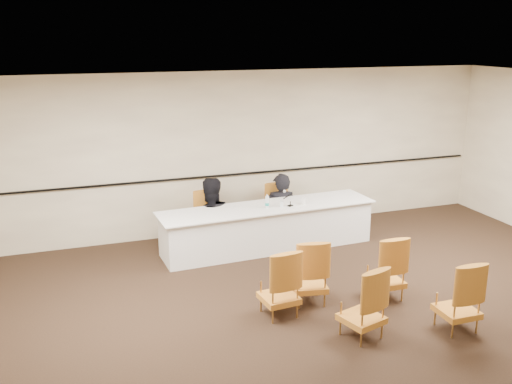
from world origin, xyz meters
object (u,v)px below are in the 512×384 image
aud_chair_front_left (279,282)px  aud_chair_back_mid (362,302)px  water_bottle (267,201)px  aud_chair_front_right (386,267)px  panel_table (268,227)px  panelist_second (210,226)px  aud_chair_front_mid (309,271)px  panelist_main (280,218)px  microphone (290,199)px  panelist_second_chair (210,219)px  panelist_main_chair (281,210)px  aud_chair_back_right (458,295)px  drinking_glass (281,204)px  coffee_cup (304,201)px

aud_chair_front_left → aud_chair_back_mid: bearing=-54.1°
water_bottle → aud_chair_front_right: size_ratio=0.24×
panel_table → aud_chair_front_right: 2.53m
panelist_second → aud_chair_front_mid: panelist_second is taller
panelist_second → panelist_main: bearing=-178.5°
aud_chair_back_mid → aud_chair_front_mid: bearing=85.5°
microphone → water_bottle: 0.42m
panelist_second_chair → aud_chair_front_left: bearing=-89.3°
panelist_main_chair → aud_chair_front_right: 2.99m
aud_chair_front_left → aud_chair_back_right: same height
aud_chair_front_mid → panelist_second_chair: bearing=116.1°
aud_chair_front_mid → drinking_glass: bearing=90.0°
panelist_second → water_bottle: panelist_second is taller
aud_chair_front_mid → aud_chair_back_right: (1.45, -1.31, 0.00)m
water_bottle → aud_chair_front_left: 2.41m
panel_table → aud_chair_front_left: (-0.73, -2.35, 0.09)m
panelist_main_chair → microphone: 0.83m
panelist_second_chair → water_bottle: water_bottle is taller
coffee_cup → aud_chair_back_mid: (-0.60, -3.12, -0.35)m
panelist_second_chair → drinking_glass: (1.11, -0.62, 0.34)m
panelist_main → aud_chair_front_left: panelist_main is taller
panel_table → microphone: microphone is taller
panelist_main_chair → coffee_cup: 0.79m
water_bottle → aud_chair_back_mid: (0.07, -3.15, -0.40)m
coffee_cup → aud_chair_back_mid: aud_chair_back_mid is taller
panelist_main_chair → aud_chair_back_mid: size_ratio=1.00×
panel_table → aud_chair_back_right: bearing=-72.7°
panelist_main → drinking_glass: (-0.26, -0.68, 0.49)m
water_bottle → drinking_glass: 0.26m
panel_table → aud_chair_front_right: size_ratio=4.01×
panelist_second_chair → aud_chair_front_right: 3.40m
panelist_main → aud_chair_front_mid: (-0.66, -2.73, 0.15)m
panelist_main_chair → microphone: microphone is taller
panelist_second → aud_chair_front_mid: size_ratio=1.88×
panelist_main → aud_chair_back_right: panelist_main is taller
aud_chair_front_mid → aud_chair_back_mid: (0.22, -1.08, 0.00)m
microphone → drinking_glass: (-0.16, 0.02, -0.08)m
aud_chair_front_left → panelist_second_chair: bearing=88.3°
microphone → water_bottle: (-0.41, 0.04, -0.02)m
panelist_main_chair → panelist_second: bearing=180.0°
panel_table → microphone: 0.65m
water_bottle → coffee_cup: bearing=-2.3°
panelist_main_chair → aud_chair_back_right: same height
panelist_main → water_bottle: size_ratio=7.35×
aud_chair_front_right → aud_chair_front_mid: bearing=169.2°
coffee_cup → aud_chair_front_mid: size_ratio=0.12×
drinking_glass → panel_table: bearing=155.7°
aud_chair_back_mid → aud_chair_back_right: same height
microphone → panelist_second: bearing=129.0°
panel_table → coffee_cup: (0.63, -0.10, 0.44)m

